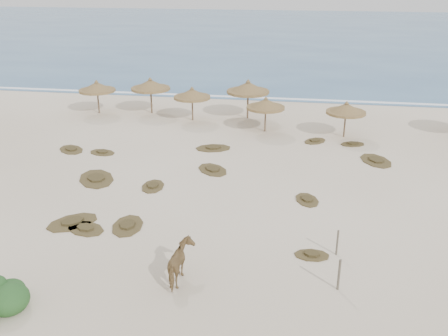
{
  "coord_description": "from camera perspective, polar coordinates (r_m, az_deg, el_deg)",
  "views": [
    {
      "loc": [
        5.69,
        -19.04,
        11.33
      ],
      "look_at": [
        1.82,
        5.0,
        1.44
      ],
      "focal_mm": 40.0,
      "sensor_mm": 36.0,
      "label": 1
    }
  ],
  "objects": [
    {
      "name": "scrub_14",
      "position": [
        24.85,
        -16.94,
        -5.93
      ],
      "size": [
        2.87,
        2.9,
        0.16
      ],
      "rotation": [
        0.0,
        0.0,
        0.81
      ],
      "color": "brown",
      "rests_on": "ground"
    },
    {
      "name": "foam_line",
      "position": [
        46.79,
        1.9,
        8.09
      ],
      "size": [
        70.0,
        0.6,
        0.01
      ],
      "primitive_type": "cube",
      "color": "white",
      "rests_on": "ground"
    },
    {
      "name": "fence_post_near",
      "position": [
        19.47,
        13.01,
        -11.8
      ],
      "size": [
        0.11,
        0.11,
        1.3
      ],
      "primitive_type": "cylinder",
      "rotation": [
        0.0,
        0.0,
        -0.16
      ],
      "color": "brown",
      "rests_on": "ground"
    },
    {
      "name": "scrub_6",
      "position": [
        34.54,
        -17.07,
        2.05
      ],
      "size": [
        2.49,
        2.45,
        0.16
      ],
      "rotation": [
        0.0,
        0.0,
        2.39
      ],
      "color": "brown",
      "rests_on": "ground"
    },
    {
      "name": "horse",
      "position": [
        19.43,
        -4.97,
        -10.84
      ],
      "size": [
        0.92,
        1.9,
        1.58
      ],
      "primitive_type": "imported",
      "rotation": [
        0.0,
        0.0,
        3.18
      ],
      "color": "brown",
      "rests_on": "ground"
    },
    {
      "name": "scrub_9",
      "position": [
        23.92,
        -10.97,
        -6.46
      ],
      "size": [
        1.66,
        2.33,
        0.16
      ],
      "rotation": [
        0.0,
        0.0,
        1.69
      ],
      "color": "brown",
      "rests_on": "ground"
    },
    {
      "name": "scrub_2",
      "position": [
        27.8,
        -8.13,
        -2.06
      ],
      "size": [
        1.38,
        1.97,
        0.16
      ],
      "rotation": [
        0.0,
        0.0,
        1.66
      ],
      "color": "brown",
      "rests_on": "ground"
    },
    {
      "name": "scrub_15",
      "position": [
        33.47,
        -13.74,
        1.76
      ],
      "size": [
        2.01,
        1.58,
        0.16
      ],
      "rotation": [
        0.0,
        0.0,
        2.87
      ],
      "color": "brown",
      "rests_on": "ground"
    },
    {
      "name": "ocean",
      "position": [
        94.89,
        5.84,
        15.14
      ],
      "size": [
        200.0,
        100.0,
        0.01
      ],
      "primitive_type": "cube",
      "color": "#2B5682",
      "rests_on": "ground"
    },
    {
      "name": "palapa_3",
      "position": [
        39.55,
        2.77,
        9.11
      ],
      "size": [
        3.73,
        3.73,
        3.16
      ],
      "rotation": [
        0.0,
        0.0,
        -0.11
      ],
      "color": "brown",
      "rests_on": "ground"
    },
    {
      "name": "ground",
      "position": [
        22.87,
        -6.56,
        -7.73
      ],
      "size": [
        160.0,
        160.0,
        0.0
      ],
      "primitive_type": "plane",
      "color": "beige",
      "rests_on": "ground"
    },
    {
      "name": "scrub_10",
      "position": [
        35.17,
        14.49,
        2.68
      ],
      "size": [
        1.9,
        1.53,
        0.16
      ],
      "rotation": [
        0.0,
        0.0,
        0.31
      ],
      "color": "brown",
      "rests_on": "ground"
    },
    {
      "name": "palapa_5",
      "position": [
        36.09,
        13.79,
        6.56
      ],
      "size": [
        3.64,
        3.64,
        2.63
      ],
      "rotation": [
        0.0,
        0.0,
        0.37
      ],
      "color": "brown",
      "rests_on": "ground"
    },
    {
      "name": "scrub_1",
      "position": [
        29.41,
        -14.39,
        -1.17
      ],
      "size": [
        3.14,
        3.49,
        0.16
      ],
      "rotation": [
        0.0,
        0.0,
        2.11
      ],
      "color": "brown",
      "rests_on": "ground"
    },
    {
      "name": "scrub_12",
      "position": [
        21.6,
        10.01,
        -9.74
      ],
      "size": [
        1.53,
        1.05,
        0.16
      ],
      "rotation": [
        0.0,
        0.0,
        0.06
      ],
      "color": "brown",
      "rests_on": "ground"
    },
    {
      "name": "palapa_4",
      "position": [
        36.42,
        4.79,
        7.26
      ],
      "size": [
        3.67,
        3.67,
        2.64
      ],
      "rotation": [
        0.0,
        0.0,
        -0.39
      ],
      "color": "brown",
      "rests_on": "ground"
    },
    {
      "name": "fence_post_far",
      "position": [
        21.63,
        12.82,
        -8.31
      ],
      "size": [
        0.1,
        0.1,
        1.15
      ],
      "primitive_type": "cylinder",
      "rotation": [
        0.0,
        0.0,
        -0.3
      ],
      "color": "brown",
      "rests_on": "ground"
    },
    {
      "name": "scrub_3",
      "position": [
        29.74,
        -1.31,
        -0.18
      ],
      "size": [
        2.6,
        2.71,
        0.16
      ],
      "rotation": [
        0.0,
        0.0,
        2.26
      ],
      "color": "brown",
      "rests_on": "ground"
    },
    {
      "name": "scrub_11",
      "position": [
        24.11,
        -15.54,
        -6.67
      ],
      "size": [
        2.29,
        1.92,
        0.16
      ],
      "rotation": [
        0.0,
        0.0,
        2.75
      ],
      "color": "brown",
      "rests_on": "ground"
    },
    {
      "name": "palapa_0",
      "position": [
        42.35,
        -14.33,
        8.92
      ],
      "size": [
        3.83,
        3.83,
        2.78
      ],
      "rotation": [
        0.0,
        0.0,
        -0.36
      ],
      "color": "brown",
      "rests_on": "ground"
    },
    {
      "name": "palapa_1",
      "position": [
        41.49,
        -8.41,
        9.34
      ],
      "size": [
        4.2,
        4.2,
        3.0
      ],
      "rotation": [
        0.0,
        0.0,
        0.41
      ],
      "color": "brown",
      "rests_on": "ground"
    },
    {
      "name": "scrub_7",
      "position": [
        35.24,
        10.36,
        3.07
      ],
      "size": [
        2.04,
        2.1,
        0.16
      ],
      "rotation": [
        0.0,
        0.0,
        0.86
      ],
      "color": "brown",
      "rests_on": "ground"
    },
    {
      "name": "scrub_4",
      "position": [
        26.32,
        9.47,
        -3.59
      ],
      "size": [
        1.61,
        2.01,
        0.16
      ],
      "rotation": [
        0.0,
        0.0,
        1.87
      ],
      "color": "brown",
      "rests_on": "ground"
    },
    {
      "name": "scrub_13",
      "position": [
        33.31,
        -1.24,
        2.32
      ],
      "size": [
        2.68,
        2.11,
        0.16
      ],
      "rotation": [
        0.0,
        0.0,
        0.27
      ],
      "color": "brown",
      "rests_on": "ground"
    },
    {
      "name": "palapa_2",
      "position": [
        39.12,
        -3.67,
        8.42
      ],
      "size": [
        3.41,
        3.41,
        2.71
      ],
      "rotation": [
        0.0,
        0.0,
        0.2
      ],
      "color": "brown",
      "rests_on": "ground"
    },
    {
      "name": "scrub_5",
      "position": [
        32.55,
        16.97,
        0.83
      ],
      "size": [
        2.5,
        3.03,
        0.16
      ],
      "rotation": [
        0.0,
        0.0,
        1.93
      ],
      "color": "brown",
      "rests_on": "ground"
    }
  ]
}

